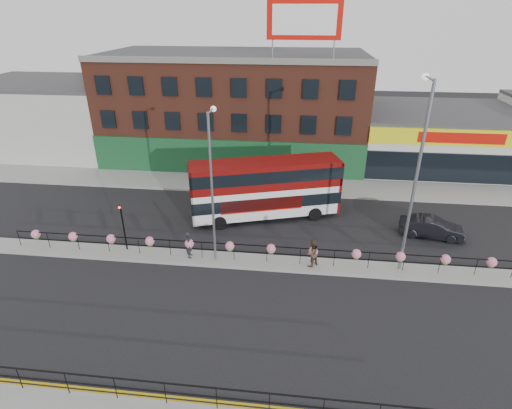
# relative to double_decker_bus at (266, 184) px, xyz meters

# --- Properties ---
(ground) EXTENTS (120.00, 120.00, 0.00)m
(ground) POSITION_rel_double_decker_bus_xyz_m (-0.35, -6.11, -2.68)
(ground) COLOR black
(ground) RESTS_ON ground
(north_pavement) EXTENTS (60.00, 4.00, 0.15)m
(north_pavement) POSITION_rel_double_decker_bus_xyz_m (-0.35, 5.89, -2.60)
(north_pavement) COLOR gray
(north_pavement) RESTS_ON ground
(median) EXTENTS (60.00, 1.60, 0.15)m
(median) POSITION_rel_double_decker_bus_xyz_m (-0.35, -6.11, -2.60)
(median) COLOR gray
(median) RESTS_ON ground
(yellow_line_inner) EXTENTS (60.00, 0.10, 0.01)m
(yellow_line_inner) POSITION_rel_double_decker_bus_xyz_m (-0.35, -15.81, -2.67)
(yellow_line_inner) COLOR gold
(yellow_line_inner) RESTS_ON ground
(yellow_line_outer) EXTENTS (60.00, 0.10, 0.01)m
(yellow_line_outer) POSITION_rel_double_decker_bus_xyz_m (-0.35, -15.99, -2.67)
(yellow_line_outer) COLOR gold
(yellow_line_outer) RESTS_ON ground
(brick_building) EXTENTS (25.00, 12.21, 10.30)m
(brick_building) POSITION_rel_double_decker_bus_xyz_m (-4.35, 13.85, 2.45)
(brick_building) COLOR brown
(brick_building) RESTS_ON ground
(supermarket) EXTENTS (15.00, 12.25, 5.30)m
(supermarket) POSITION_rel_double_decker_bus_xyz_m (15.65, 13.79, -0.03)
(supermarket) COLOR silver
(supermarket) RESTS_ON ground
(warehouse_west) EXTENTS (15.50, 12.00, 7.30)m
(warehouse_west) POSITION_rel_double_decker_bus_xyz_m (-24.60, 13.89, 0.97)
(warehouse_west) COLOR #B4B5AF
(warehouse_west) RESTS_ON ground
(billboard) EXTENTS (6.00, 0.29, 4.40)m
(billboard) POSITION_rel_double_decker_bus_xyz_m (2.15, 8.88, 10.50)
(billboard) COLOR #BD0E05
(billboard) RESTS_ON brick_building
(median_railing) EXTENTS (30.04, 0.56, 1.23)m
(median_railing) POSITION_rel_double_decker_bus_xyz_m (-0.35, -6.11, -1.63)
(median_railing) COLOR black
(median_railing) RESTS_ON median
(south_railing) EXTENTS (20.04, 0.05, 1.12)m
(south_railing) POSITION_rel_double_decker_bus_xyz_m (-2.35, -16.21, -1.72)
(south_railing) COLOR black
(south_railing) RESTS_ON south_pavement
(double_decker_bus) EXTENTS (11.05, 5.68, 4.36)m
(double_decker_bus) POSITION_rel_double_decker_bus_xyz_m (0.00, 0.00, 0.00)
(double_decker_bus) COLOR white
(double_decker_bus) RESTS_ON ground
(car) EXTENTS (2.82, 4.62, 1.36)m
(car) POSITION_rel_double_decker_bus_xyz_m (11.44, -1.59, -2.00)
(car) COLOR black
(car) RESTS_ON ground
(pedestrian_a) EXTENTS (0.73, 0.56, 1.73)m
(pedestrian_a) POSITION_rel_double_decker_bus_xyz_m (-4.11, -6.10, -1.67)
(pedestrian_a) COLOR black
(pedestrian_a) RESTS_ON median
(pedestrian_b) EXTENTS (1.51, 1.50, 1.75)m
(pedestrian_b) POSITION_rel_double_decker_bus_xyz_m (3.33, -6.21, -1.66)
(pedestrian_b) COLOR #4A372C
(pedestrian_b) RESTS_ON median
(lamp_column_west) EXTENTS (0.32, 1.59, 9.05)m
(lamp_column_west) POSITION_rel_double_decker_bus_xyz_m (-2.49, -5.97, 2.84)
(lamp_column_west) COLOR slate
(lamp_column_west) RESTS_ON median
(lamp_column_east) EXTENTS (0.39, 1.91, 10.87)m
(lamp_column_east) POSITION_rel_double_decker_bus_xyz_m (8.50, -5.65, 3.91)
(lamp_column_east) COLOR slate
(lamp_column_east) RESTS_ON median
(traffic_light_median) EXTENTS (0.15, 0.28, 3.65)m
(traffic_light_median) POSITION_rel_double_decker_bus_xyz_m (-8.35, -5.72, -0.21)
(traffic_light_median) COLOR black
(traffic_light_median) RESTS_ON median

